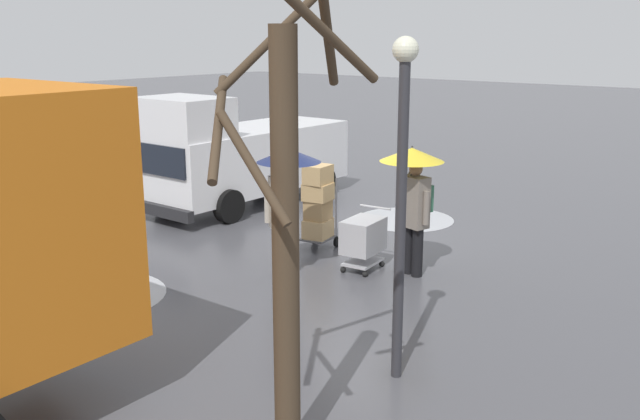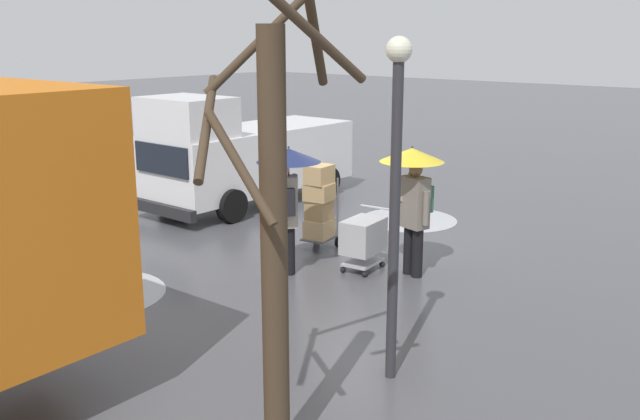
% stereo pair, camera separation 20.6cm
% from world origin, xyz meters
% --- Properties ---
extents(ground_plane, '(90.00, 90.00, 0.00)m').
position_xyz_m(ground_plane, '(0.00, 0.00, 0.00)').
color(ground_plane, '#4C4C51').
extents(slush_patch_near_cluster, '(1.39, 1.39, 0.01)m').
position_xyz_m(slush_patch_near_cluster, '(3.26, 4.63, 0.00)').
color(slush_patch_near_cluster, '#ADAFB5').
rests_on(slush_patch_near_cluster, ground).
extents(slush_patch_under_van, '(2.28, 2.28, 0.01)m').
position_xyz_m(slush_patch_under_van, '(1.63, 4.58, 0.00)').
color(slush_patch_under_van, '#ADAFB5').
rests_on(slush_patch_under_van, ground).
extents(slush_patch_mid_street, '(2.07, 2.07, 0.01)m').
position_xyz_m(slush_patch_mid_street, '(0.27, -2.31, 0.00)').
color(slush_patch_mid_street, '#ADAFB5').
rests_on(slush_patch_mid_street, ground).
extents(cargo_van_parked_right, '(2.22, 5.35, 2.60)m').
position_xyz_m(cargo_van_parked_right, '(4.02, -1.09, 1.18)').
color(cargo_van_parked_right, white).
rests_on(cargo_van_parked_right, ground).
extents(shopping_cart_vendor, '(0.64, 0.88, 1.02)m').
position_xyz_m(shopping_cart_vendor, '(-0.92, 0.98, 0.57)').
color(shopping_cart_vendor, '#B2B2B7').
rests_on(shopping_cart_vendor, ground).
extents(hand_dolly_boxes, '(0.61, 0.77, 1.58)m').
position_xyz_m(hand_dolly_boxes, '(0.41, 0.54, 0.86)').
color(hand_dolly_boxes, '#515156').
rests_on(hand_dolly_boxes, ground).
extents(pedestrian_pink_side, '(1.04, 1.04, 2.15)m').
position_xyz_m(pedestrian_pink_side, '(-0.09, 1.97, 1.57)').
color(pedestrian_pink_side, black).
rests_on(pedestrian_pink_side, ground).
extents(pedestrian_black_side, '(1.04, 1.04, 2.15)m').
position_xyz_m(pedestrian_black_side, '(-1.66, 0.65, 1.57)').
color(pedestrian_black_side, black).
rests_on(pedestrian_black_side, ground).
extents(bare_tree_near, '(1.43, 1.55, 4.32)m').
position_xyz_m(bare_tree_near, '(-3.50, 5.88, 2.20)').
color(bare_tree_near, '#423323').
rests_on(bare_tree_near, ground).
extents(street_lamp, '(0.28, 0.28, 3.86)m').
position_xyz_m(street_lamp, '(-3.41, 3.85, 2.37)').
color(street_lamp, '#2D2D33').
rests_on(street_lamp, ground).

